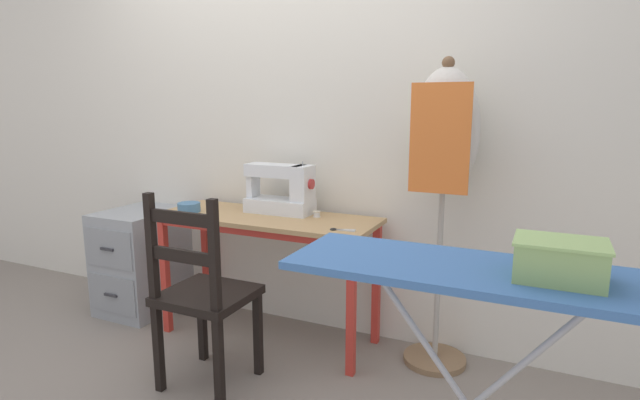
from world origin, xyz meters
name	(u,v)px	position (x,y,z in m)	size (l,w,h in m)	color
ground_plane	(248,354)	(0.00, 0.00, 0.00)	(14.00, 14.00, 0.00)	gray
wall_back	(291,112)	(0.00, 0.52, 1.27)	(10.00, 0.05, 2.55)	silver
sewing_table	(266,233)	(0.00, 0.22, 0.62)	(1.24, 0.46, 0.71)	tan
sewing_machine	(283,191)	(0.05, 0.33, 0.84)	(0.40, 0.17, 0.30)	white
fabric_bowl	(189,207)	(-0.46, 0.13, 0.74)	(0.13, 0.13, 0.05)	teal
scissors	(339,230)	(0.48, 0.10, 0.72)	(0.13, 0.06, 0.01)	silver
thread_spool_near_machine	(317,214)	(0.26, 0.32, 0.73)	(0.04, 0.04, 0.03)	silver
wooden_chair	(203,296)	(-0.01, -0.33, 0.45)	(0.40, 0.38, 0.94)	black
filing_cabinet	(142,260)	(-0.96, 0.24, 0.33)	(0.41, 0.54, 0.66)	#93999E
dress_form	(444,148)	(0.93, 0.34, 1.11)	(0.32, 0.32, 1.54)	#846647
ironing_board	(477,283)	(1.23, -0.66, 0.82)	(1.09, 0.38, 0.87)	#3D6BAD
storage_box	(560,260)	(1.44, -0.68, 0.92)	(0.23, 0.17, 0.11)	#8EB266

